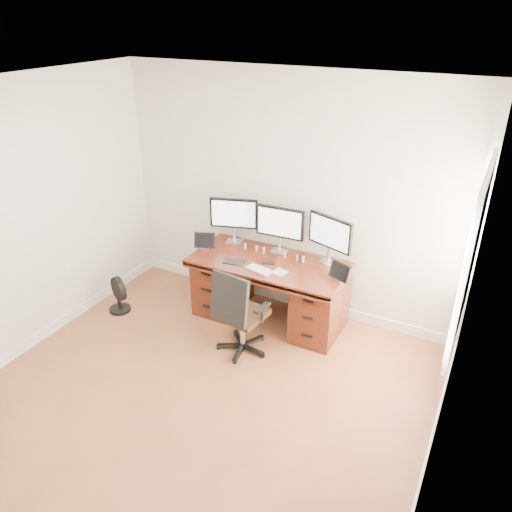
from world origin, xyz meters
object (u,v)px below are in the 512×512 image
at_px(desk, 270,288).
at_px(floor_fan, 118,295).
at_px(monitor_center, 280,224).
at_px(keyboard, 259,270).
at_px(office_chair, 240,326).

relative_size(desk, floor_fan, 3.94).
height_order(monitor_center, keyboard, monitor_center).
bearing_deg(floor_fan, desk, 45.88).
bearing_deg(desk, monitor_center, 89.98).
height_order(desk, office_chair, office_chair).
bearing_deg(keyboard, desk, 104.36).
relative_size(desk, office_chair, 1.77).
bearing_deg(monitor_center, office_chair, -92.44).
distance_m(office_chair, monitor_center, 1.21).
distance_m(floor_fan, monitor_center, 2.06).
bearing_deg(keyboard, floor_fan, -152.61).
xyz_separation_m(desk, monitor_center, (0.00, 0.24, 0.68)).
bearing_deg(desk, keyboard, -89.19).
xyz_separation_m(monitor_center, keyboard, (0.00, -0.50, -0.33)).
bearing_deg(monitor_center, desk, -92.36).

